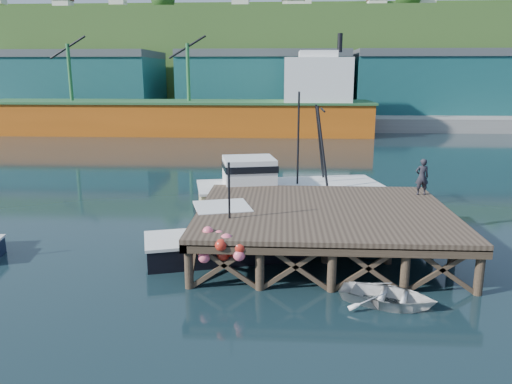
# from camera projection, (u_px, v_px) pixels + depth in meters

# --- Properties ---
(ground) EXTENTS (300.00, 300.00, 0.00)m
(ground) POSITION_uv_depth(u_px,v_px,m) (211.00, 248.00, 24.74)
(ground) COLOR black
(ground) RESTS_ON ground
(wharf) EXTENTS (12.00, 10.00, 2.62)m
(wharf) POSITION_uv_depth(u_px,v_px,m) (324.00, 213.00, 23.81)
(wharf) COLOR brown
(wharf) RESTS_ON ground
(far_quay) EXTENTS (160.00, 40.00, 2.00)m
(far_quay) POSITION_uv_depth(u_px,v_px,m) (265.00, 115.00, 92.49)
(far_quay) COLOR gray
(far_quay) RESTS_ON ground
(warehouse_left) EXTENTS (32.00, 16.00, 9.00)m
(warehouse_left) POSITION_uv_depth(u_px,v_px,m) (67.00, 85.00, 88.26)
(warehouse_left) COLOR #195154
(warehouse_left) RESTS_ON far_quay
(warehouse_mid) EXTENTS (28.00, 16.00, 9.00)m
(warehouse_mid) POSITION_uv_depth(u_px,v_px,m) (264.00, 85.00, 86.36)
(warehouse_mid) COLOR #195154
(warehouse_mid) RESTS_ON far_quay
(warehouse_right) EXTENTS (30.00, 16.00, 9.00)m
(warehouse_right) POSITION_uv_depth(u_px,v_px,m) (440.00, 85.00, 84.72)
(warehouse_right) COLOR #195154
(warehouse_right) RESTS_ON far_quay
(cargo_ship) EXTENTS (55.50, 10.00, 13.75)m
(cargo_ship) POSITION_uv_depth(u_px,v_px,m) (200.00, 110.00, 71.05)
(cargo_ship) COLOR #C05612
(cargo_ship) RESTS_ON ground
(hillside) EXTENTS (220.00, 50.00, 22.00)m
(hillside) POSITION_uv_depth(u_px,v_px,m) (270.00, 62.00, 119.30)
(hillside) COLOR #2D511E
(hillside) RESTS_ON ground
(boat_black) EXTENTS (8.04, 6.66, 4.67)m
(boat_black) POSITION_uv_depth(u_px,v_px,m) (226.00, 238.00, 23.66)
(boat_black) COLOR black
(boat_black) RESTS_ON ground
(trawler) EXTENTS (11.66, 6.17, 7.42)m
(trawler) POSITION_uv_depth(u_px,v_px,m) (285.00, 190.00, 30.50)
(trawler) COLOR beige
(trawler) RESTS_ON ground
(dinghy) EXTENTS (4.19, 3.60, 0.73)m
(dinghy) POSITION_uv_depth(u_px,v_px,m) (388.00, 296.00, 18.61)
(dinghy) COLOR silver
(dinghy) RESTS_ON ground
(dockworker) EXTENTS (0.73, 0.50, 1.95)m
(dockworker) POSITION_uv_depth(u_px,v_px,m) (422.00, 177.00, 26.48)
(dockworker) COLOR black
(dockworker) RESTS_ON wharf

